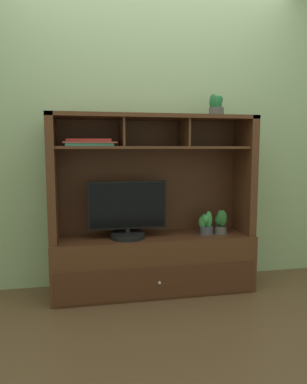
{
  "coord_description": "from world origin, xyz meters",
  "views": [
    {
      "loc": [
        -0.55,
        -2.77,
        1.15
      ],
      "look_at": [
        0.0,
        0.0,
        0.81
      ],
      "focal_mm": 33.6,
      "sensor_mm": 36.0,
      "label": 1
    }
  ],
  "objects_px": {
    "potted_fern": "(221,222)",
    "potted_succulent": "(216,107)",
    "media_console": "(153,239)",
    "tv_monitor": "(127,214)",
    "magazine_stack_left": "(90,143)",
    "potted_orchid": "(206,223)"
  },
  "relations": [
    {
      "from": "tv_monitor",
      "to": "potted_fern",
      "type": "height_order",
      "value": "tv_monitor"
    },
    {
      "from": "magazine_stack_left",
      "to": "potted_succulent",
      "type": "distance_m",
      "value": 1.05
    },
    {
      "from": "potted_succulent",
      "to": "media_console",
      "type": "bearing_deg",
      "value": -178.89
    },
    {
      "from": "magazine_stack_left",
      "to": "potted_succulent",
      "type": "height_order",
      "value": "potted_succulent"
    },
    {
      "from": "media_console",
      "to": "tv_monitor",
      "type": "height_order",
      "value": "media_console"
    },
    {
      "from": "potted_fern",
      "to": "potted_succulent",
      "type": "bearing_deg",
      "value": 121.77
    },
    {
      "from": "media_console",
      "to": "magazine_stack_left",
      "type": "bearing_deg",
      "value": -174.19
    },
    {
      "from": "magazine_stack_left",
      "to": "potted_succulent",
      "type": "relative_size",
      "value": 2.18
    },
    {
      "from": "potted_fern",
      "to": "potted_succulent",
      "type": "relative_size",
      "value": 1.11
    },
    {
      "from": "potted_orchid",
      "to": "magazine_stack_left",
      "type": "height_order",
      "value": "magazine_stack_left"
    },
    {
      "from": "tv_monitor",
      "to": "potted_fern",
      "type": "bearing_deg",
      "value": -0.15
    },
    {
      "from": "tv_monitor",
      "to": "magazine_stack_left",
      "type": "relative_size",
      "value": 1.57
    },
    {
      "from": "magazine_stack_left",
      "to": "potted_fern",
      "type": "bearing_deg",
      "value": -0.05
    },
    {
      "from": "magazine_stack_left",
      "to": "potted_succulent",
      "type": "xyz_separation_m",
      "value": [
        1.01,
        0.06,
        0.29
      ]
    },
    {
      "from": "media_console",
      "to": "potted_fern",
      "type": "bearing_deg",
      "value": -5.25
    },
    {
      "from": "media_console",
      "to": "tv_monitor",
      "type": "distance_m",
      "value": 0.31
    },
    {
      "from": "potted_orchid",
      "to": "potted_fern",
      "type": "bearing_deg",
      "value": -7.58
    },
    {
      "from": "media_console",
      "to": "potted_succulent",
      "type": "xyz_separation_m",
      "value": [
        0.52,
        0.01,
        1.06
      ]
    },
    {
      "from": "potted_orchid",
      "to": "potted_succulent",
      "type": "distance_m",
      "value": 0.94
    },
    {
      "from": "tv_monitor",
      "to": "potted_succulent",
      "type": "distance_m",
      "value": 1.11
    },
    {
      "from": "tv_monitor",
      "to": "potted_orchid",
      "type": "relative_size",
      "value": 3.18
    },
    {
      "from": "potted_fern",
      "to": "tv_monitor",
      "type": "bearing_deg",
      "value": 179.85
    }
  ]
}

